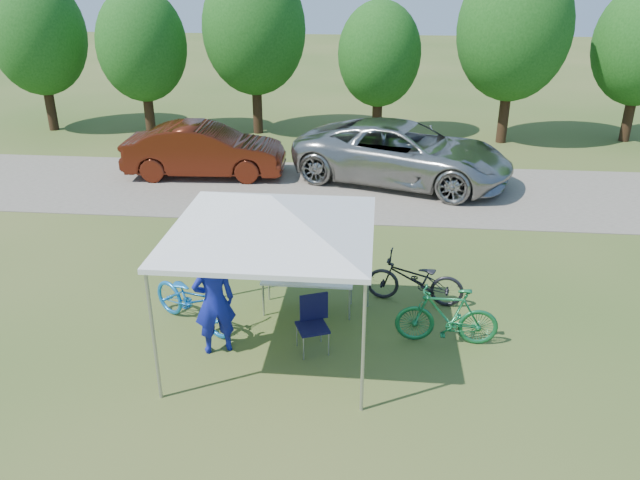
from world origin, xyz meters
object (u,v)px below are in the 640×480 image
object	(u,v)px
minivan	(403,153)
bike_dark	(415,280)
bike_blue	(193,300)
cyclist	(214,301)
folding_chair	(313,318)
cooler	(294,268)
folding_table	(308,279)
sedan	(205,150)
bike_green	(447,316)

from	to	relation	value
minivan	bike_dark	bearing A→B (deg)	-161.48
bike_blue	bike_dark	bearing A→B (deg)	-40.19
cyclist	minivan	world-z (taller)	cyclist
folding_chair	cooler	bearing A→B (deg)	88.96
bike_blue	minivan	xyz separation A→B (m)	(3.88, 8.38, 0.38)
folding_table	cooler	xyz separation A→B (m)	(-0.25, 0.00, 0.21)
bike_blue	sedan	size ratio (longest dim) A/B	0.41
folding_chair	minivan	distance (m)	9.05
cyclist	bike_dark	bearing A→B (deg)	-174.41
minivan	sedan	xyz separation A→B (m)	(-5.91, 0.01, -0.09)
cyclist	minivan	bearing A→B (deg)	-134.27
folding_table	bike_green	size ratio (longest dim) A/B	0.96
folding_chair	sedan	distance (m)	9.85
folding_chair	bike_blue	xyz separation A→B (m)	(-2.20, 0.50, -0.05)
cooler	sedan	xyz separation A→B (m)	(-3.74, 7.66, -0.04)
cooler	minivan	xyz separation A→B (m)	(2.17, 7.65, 0.04)
folding_chair	bike_green	distance (m)	2.26
bike_green	folding_chair	bearing A→B (deg)	-79.57
bike_green	sedan	world-z (taller)	sedan
bike_blue	minivan	bearing A→B (deg)	8.11
bike_green	bike_dark	world-z (taller)	bike_green
folding_chair	cyclist	distance (m)	1.65
cooler	bike_blue	xyz separation A→B (m)	(-1.72, -0.73, -0.33)
bike_blue	cooler	bearing A→B (deg)	-34.01
sedan	bike_dark	bearing A→B (deg)	-143.66
bike_blue	bike_green	bearing A→B (deg)	-58.80
sedan	folding_table	bearing A→B (deg)	-155.82
cooler	cyclist	distance (m)	1.85
folding_chair	sedan	size ratio (longest dim) A/B	0.20
bike_green	sedan	bearing A→B (deg)	-141.70
folding_chair	minivan	bearing A→B (deg)	56.85
cyclist	sedan	world-z (taller)	cyclist
folding_table	cyclist	distance (m)	2.03
bike_green	minivan	xyz separation A→B (m)	(-0.54, 8.52, 0.37)
bike_dark	sedan	distance (m)	9.36
folding_table	sedan	size ratio (longest dim) A/B	0.35
cyclist	bike_blue	size ratio (longest dim) A/B	0.96
bike_dark	sedan	xyz separation A→B (m)	(-5.97, 7.20, 0.32)
cooler	bike_blue	size ratio (longest dim) A/B	0.23
folding_table	bike_dark	xyz separation A→B (m)	(1.98, 0.46, -0.16)
folding_table	sedan	distance (m)	8.64
folding_table	cyclist	bearing A→B (deg)	-132.80
bike_green	bike_dark	xyz separation A→B (m)	(-0.48, 1.33, -0.04)
cyclist	folding_table	bearing A→B (deg)	-157.31
cooler	sedan	world-z (taller)	sedan
bike_green	minivan	size ratio (longest dim) A/B	0.28
bike_blue	sedan	bearing A→B (deg)	46.55
bike_dark	sedan	bearing A→B (deg)	-131.60
bike_blue	cyclist	bearing A→B (deg)	-107.80
bike_green	sedan	distance (m)	10.70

